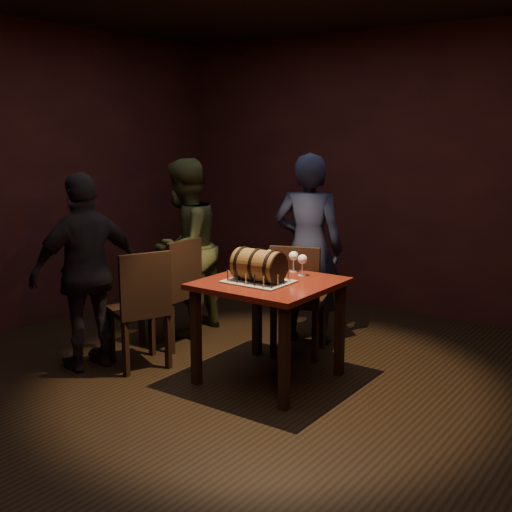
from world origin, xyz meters
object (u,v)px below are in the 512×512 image
object	(u,v)px
wine_glass_mid	(294,257)
person_left_rear	(185,248)
wine_glass_right	(302,260)
chair_left_rear	(176,287)
chair_left_front	(142,304)
person_left_front	(87,272)
pint_of_ale	(270,264)
chair_back	(297,295)
wine_glass_left	(269,255)
pub_table	(269,296)
person_back	(308,249)
barrel_cake	(258,265)

from	to	relation	value
wine_glass_mid	person_left_rear	size ratio (longest dim) A/B	0.10
wine_glass_right	chair_left_rear	bearing A→B (deg)	-173.55
wine_glass_mid	chair_left_front	world-z (taller)	chair_left_front
person_left_front	person_left_rear	bearing A→B (deg)	-166.19
pint_of_ale	person_left_rear	distance (m)	1.16
wine_glass_right	chair_back	xyz separation A→B (m)	(-0.19, 0.24, -0.35)
pint_of_ale	chair_back	world-z (taller)	chair_back
wine_glass_right	person_left_front	bearing A→B (deg)	-147.46
wine_glass_left	wine_glass_right	world-z (taller)	same
pub_table	chair_left_rear	distance (m)	1.08
pint_of_ale	person_left_rear	xyz separation A→B (m)	(-1.12, 0.29, -0.03)
person_left_front	wine_glass_left	bearing A→B (deg)	144.90
wine_glass_left	pint_of_ale	size ratio (longest dim) A/B	1.07
person_back	chair_left_front	bearing A→B (deg)	43.87
wine_glass_right	person_back	xyz separation A→B (m)	(-0.34, 0.65, -0.05)
chair_left_rear	chair_left_front	world-z (taller)	same
chair_back	person_back	distance (m)	0.52
wine_glass_left	chair_left_rear	world-z (taller)	chair_left_rear
pub_table	chair_back	xyz separation A→B (m)	(-0.09, 0.53, -0.12)
wine_glass_mid	chair_left_front	xyz separation A→B (m)	(-0.89, -0.75, -0.34)
chair_left_front	person_back	world-z (taller)	person_back
chair_back	wine_glass_left	bearing A→B (deg)	-116.02
wine_glass_mid	person_left_rear	distance (m)	1.24
barrel_cake	person_left_rear	world-z (taller)	person_left_rear
pint_of_ale	chair_back	xyz separation A→B (m)	(0.04, 0.33, -0.30)
person_left_rear	person_left_front	bearing A→B (deg)	-11.35
wine_glass_mid	person_left_front	size ratio (longest dim) A/B	0.11
barrel_cake	pint_of_ale	world-z (taller)	barrel_cake
wine_glass_left	chair_left_rear	xyz separation A→B (m)	(-0.85, -0.14, -0.35)
pint_of_ale	barrel_cake	bearing A→B (deg)	-71.33
chair_left_rear	person_left_front	distance (m)	0.82
wine_glass_mid	person_left_front	distance (m)	1.58
barrel_cake	wine_glass_mid	world-z (taller)	barrel_cake
barrel_cake	chair_left_front	bearing A→B (deg)	-160.89
barrel_cake	chair_back	size ratio (longest dim) A/B	0.44
chair_left_rear	person_left_rear	distance (m)	0.47
wine_glass_right	person_left_front	size ratio (longest dim) A/B	0.11
chair_back	person_left_rear	distance (m)	1.19
barrel_cake	chair_left_rear	xyz separation A→B (m)	(-1.02, 0.24, -0.35)
barrel_cake	person_back	bearing A→B (deg)	100.93
chair_left_rear	barrel_cake	bearing A→B (deg)	-13.29
wine_glass_right	chair_back	world-z (taller)	chair_back
wine_glass_mid	wine_glass_right	xyz separation A→B (m)	(0.12, -0.07, 0.00)
person_left_rear	chair_back	bearing A→B (deg)	82.14
wine_glass_right	chair_left_rear	world-z (taller)	chair_left_rear
pint_of_ale	person_left_front	xyz separation A→B (m)	(-1.15, -0.79, -0.06)
wine_glass_left	barrel_cake	bearing A→B (deg)	-66.10
pint_of_ale	chair_left_rear	distance (m)	0.98
wine_glass_left	person_back	size ratio (longest dim) A/B	0.10
wine_glass_left	chair_left_front	distance (m)	1.04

